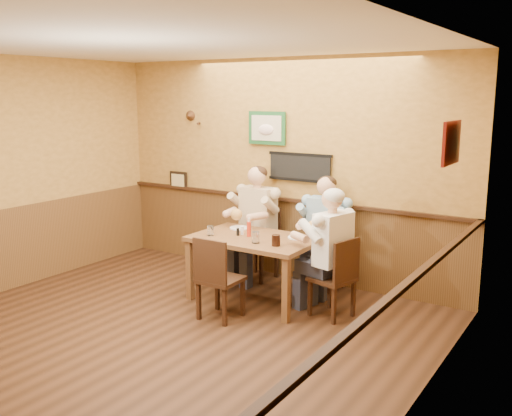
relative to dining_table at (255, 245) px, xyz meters
The scene contains 17 objects.
room 1.68m from the dining_table, 94.43° to the right, with size 5.02×5.03×2.81m.
dining_table is the anchor object (origin of this frame).
chair_back_left 0.82m from the dining_table, 119.79° to the left, with size 0.42×0.42×0.92m, color #361F11, non-canonical shape.
chair_back_right 0.95m from the dining_table, 55.01° to the left, with size 0.41×0.41×0.88m, color #361F11, non-canonical shape.
chair_right_end 0.99m from the dining_table, ahead, with size 0.40×0.40×0.87m, color #361F11, non-canonical shape.
chair_near_side 0.68m from the dining_table, 90.76° to the right, with size 0.41×0.41×0.90m, color #361F11, non-canonical shape.
diner_tan_shirt 0.80m from the dining_table, 119.79° to the left, with size 0.61×0.61×1.31m, color beige, non-canonical shape.
diner_blue_polo 0.92m from the dining_table, 55.01° to the left, with size 0.58×0.58×1.26m, color #7FA4BF, non-canonical shape.
diner_white_elder 0.96m from the dining_table, ahead, with size 0.58×0.58×1.25m, color white, non-canonical shape.
water_glass_left 0.54m from the dining_table, 155.58° to the right, with size 0.08×0.08×0.11m, color silver.
water_glass_mid 0.31m from the dining_table, 54.97° to the right, with size 0.08×0.08×0.13m, color silver.
cola_tumbler 0.47m from the dining_table, 26.42° to the right, with size 0.09×0.09×0.12m, color black.
hot_sauce_bottle 0.20m from the dining_table, 169.06° to the right, with size 0.05×0.05×0.19m, color red.
salt_shaker 0.23m from the dining_table, behind, with size 0.04×0.04×0.10m, color white.
pepper_shaker 0.25m from the dining_table, 167.60° to the right, with size 0.03×0.03×0.08m, color black.
plate_far_left 0.47m from the dining_table, 146.85° to the left, with size 0.24×0.24×0.02m, color white.
plate_far_right 0.50m from the dining_table, 27.02° to the left, with size 0.24×0.24×0.02m, color white.
Camera 1 is at (3.66, -3.77, 2.34)m, focal length 40.00 mm.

